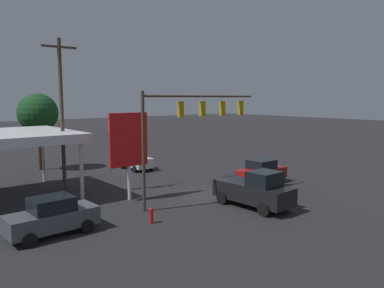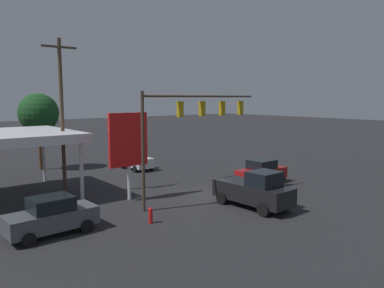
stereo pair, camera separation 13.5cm
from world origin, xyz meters
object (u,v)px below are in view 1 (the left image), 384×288
Objects in this scene: hatchback_crossing at (136,160)px; street_tree at (38,113)px; price_sign at (128,142)px; fire_hydrant at (151,215)px; utility_pole at (62,114)px; pickup_parked at (255,190)px; sedan_far at (261,172)px; traffic_signal_assembly at (192,118)px; sedan_waiting at (52,216)px.

street_tree reaches higher than hatchback_crossing.
price_sign reaches higher than fire_hydrant.
utility_pole reaches higher than price_sign.
hatchback_crossing reaches higher than fire_hydrant.
pickup_parked is at bearing 128.14° from price_sign.
pickup_parked is (-8.10, 10.47, -4.61)m from utility_pole.
pickup_parked is 1.19× the size of sedan_far.
pickup_parked reaches higher than fire_hydrant.
traffic_signal_assembly is 1.81× the size of pickup_parked.
utility_pole is 15.73m from sedan_far.
utility_pole is 1.85× the size of price_sign.
hatchback_crossing is at bearing -117.90° from fire_hydrant.
hatchback_crossing reaches higher than sedan_waiting.
traffic_signal_assembly is at bearing -153.47° from pickup_parked.
pickup_parked is at bearing 118.03° from traffic_signal_assembly.
traffic_signal_assembly is 13.11m from hatchback_crossing.
hatchback_crossing is 15.95m from fire_hydrant.
street_tree is (11.86, -17.19, 4.43)m from sedan_far.
traffic_signal_assembly is 10.79× the size of fire_hydrant.
street_tree is at bearing -75.87° from traffic_signal_assembly.
fire_hydrant is at bearing 99.17° from utility_pole.
street_tree is (7.20, -5.58, 4.44)m from hatchback_crossing.
street_tree reaches higher than pickup_parked.
hatchback_crossing is 0.53× the size of street_tree.
street_tree is (4.41, -17.53, -0.17)m from traffic_signal_assembly.
sedan_waiting is at bearing -107.58° from pickup_parked.
hatchback_crossing is 10.13m from street_tree.
traffic_signal_assembly reaches higher than sedan_far.
price_sign is (3.17, -2.83, -1.61)m from traffic_signal_assembly.
price_sign is 7.69m from sedan_waiting.
sedan_waiting and sedan_far have the same top height.
sedan_waiting is 5.09× the size of fire_hydrant.
utility_pole is 2.45× the size of sedan_far.
pickup_parked is 15.71m from hatchback_crossing.
utility_pole is 9.24m from sedan_waiting.
pickup_parked is (-5.16, 6.57, -2.84)m from price_sign.
price_sign is 8.82m from pickup_parked.
utility_pole reaches higher than traffic_signal_assembly.
sedan_far is (-13.56, 6.39, -4.77)m from utility_pole.
traffic_signal_assembly is at bearing 1.80° from sedan_far.
fire_hydrant is (-4.77, 1.70, -0.51)m from sedan_waiting.
pickup_parked is 11.91m from sedan_waiting.
utility_pole is at bearing -58.46° from hatchback_crossing.
fire_hydrant is (1.51, 4.97, -3.51)m from price_sign.
price_sign reaches higher than pickup_parked.
utility_pole is at bearing -52.98° from price_sign.
traffic_signal_assembly is 7.26m from fire_hydrant.
pickup_parked is 6.82m from sedan_far.
price_sign is 1.53× the size of hatchback_crossing.
price_sign is at bearing 94.84° from street_tree.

